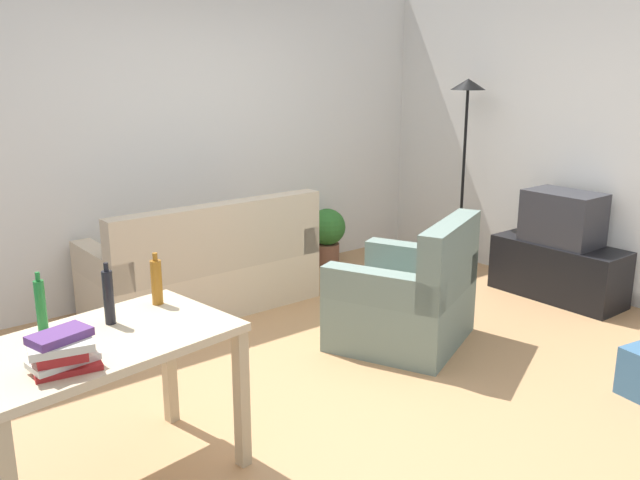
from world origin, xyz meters
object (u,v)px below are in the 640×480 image
Objects in this scene: bottle_amber at (156,281)px; potted_plant at (327,233)px; torchiere_lamp at (466,123)px; tv at (563,218)px; bottle_dark at (109,297)px; desk at (100,362)px; couch at (205,272)px; bottle_green at (41,307)px; armchair at (409,300)px; book_stack at (62,352)px; tv_stand at (558,270)px.

potted_plant is at bearing 35.30° from bottle_amber.
tv is at bearing -89.81° from torchiere_lamp.
potted_plant is 3.33m from bottle_amber.
bottle_dark is (-2.97, -2.01, 0.56)m from potted_plant.
desk is (-4.03, -0.19, -0.05)m from tv.
couch reaches higher than potted_plant.
couch is 6.67× the size of bottle_amber.
torchiere_lamp reaches higher than desk.
bottle_green reaches higher than couch.
couch reaches higher than desk.
bottle_dark reaches higher than bottle_green.
desk is 1.11× the size of armchair.
bottle_dark reaches higher than armchair.
bottle_amber is at bearing 23.71° from desk.
tv is 1.29m from torchiere_lamp.
book_stack is at bearing -160.81° from torchiere_lamp.
bottle_amber is at bearing 54.26° from couch.
bottle_green is (-4.19, 0.02, 0.65)m from tv_stand.
tv_stand is 0.95× the size of armchair.
torchiere_lamp is at bearing 0.00° from tv_stand.
torchiere_lamp is at bearing 15.99° from bottle_dark.
desk is 0.54m from bottle_amber.
bottle_dark is 1.02× the size of book_stack.
book_stack is (-0.34, -0.36, -0.06)m from bottle_dark.
torchiere_lamp is 6.18× the size of book_stack.
book_stack is (-4.25, -0.40, 0.14)m from tv.
book_stack is (-2.57, -0.54, 0.52)m from armchair.
couch is 2.97m from tv_stand.
torchiere_lamp is at bearing 0.19° from tv.
armchair is at bearing -0.03° from desk.
desk is at bearing -52.17° from bottle_green.
bottle_green is (-4.20, 0.02, 0.19)m from tv.
desk is at bearing 92.71° from tv_stand.
torchiere_lamp is 4.53m from book_stack.
couch is at bearing 49.79° from bottle_dark.
torchiere_lamp reaches higher than book_stack.
book_stack is at bearing -133.45° from bottle_dark.
desk is (-4.03, -0.19, 0.41)m from tv_stand.
torchiere_lamp reaches higher than bottle_amber.
armchair is (0.79, -1.51, 0.01)m from couch.
armchair is 3.96× the size of book_stack.
torchiere_lamp is 1.68m from potted_plant.
torchiere_lamp is at bearing 9.52° from desk.
couch is 1.00× the size of torchiere_lamp.
bottle_dark reaches higher than book_stack.
bottle_dark reaches higher than potted_plant.
armchair is 2.31m from bottle_dark.
bottle_amber is (0.29, 0.11, -0.01)m from bottle_dark.
tv_stand is 0.46m from tv.
bottle_green is 0.29m from bottle_dark.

